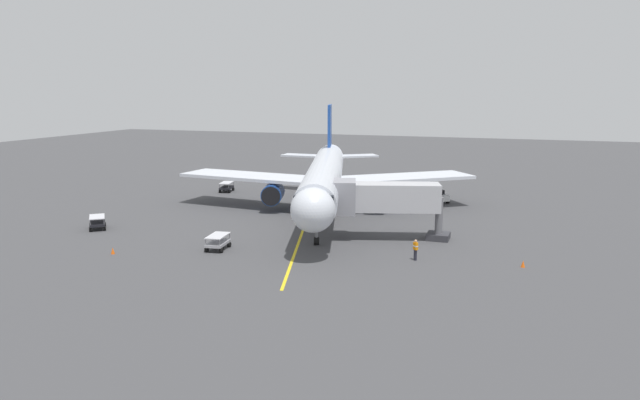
# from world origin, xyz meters

# --- Properties ---
(ground_plane) EXTENTS (220.00, 220.00, 0.00)m
(ground_plane) POSITION_xyz_m (0.00, 0.00, 0.00)
(ground_plane) COLOR #424244
(apron_lead_in_line) EXTENTS (11.26, 38.51, 0.01)m
(apron_lead_in_line) POSITION_xyz_m (1.75, 7.56, 0.01)
(apron_lead_in_line) COLOR yellow
(apron_lead_in_line) RESTS_ON ground
(airplane) EXTENTS (33.46, 39.61, 11.50)m
(airplane) POSITION_xyz_m (1.83, 1.29, 4.00)
(airplane) COLOR silver
(airplane) RESTS_ON ground
(jet_bridge) EXTENTS (11.44, 5.66, 5.40)m
(jet_bridge) POSITION_xyz_m (-6.45, 10.65, 3.76)
(jet_bridge) COLOR #B7B7BC
(jet_bridge) RESTS_ON ground
(ground_crew_marshaller) EXTENTS (0.46, 0.46, 1.71)m
(ground_crew_marshaller) POSITION_xyz_m (-11.07, 16.46, 0.89)
(ground_crew_marshaller) COLOR #23232D
(ground_crew_marshaller) RESTS_ON ground
(tug_near_nose) EXTENTS (2.56, 2.74, 1.50)m
(tug_near_nose) POSITION_xyz_m (-9.44, -9.13, 0.70)
(tug_near_nose) COLOR white
(tug_near_nose) RESTS_ON ground
(baggage_cart_portside) EXTENTS (2.73, 2.90, 1.27)m
(baggage_cart_portside) POSITION_xyz_m (20.39, 15.92, 0.66)
(baggage_cart_portside) COLOR black
(baggage_cart_portside) RESTS_ON ground
(baggage_cart_starboard_side) EXTENTS (2.02, 2.84, 1.27)m
(baggage_cart_starboard_side) POSITION_xyz_m (18.62, -7.50, 0.66)
(baggage_cart_starboard_side) COLOR black
(baggage_cart_starboard_side) RESTS_ON ground
(baggage_cart_rear_apron) EXTENTS (1.83, 2.75, 1.27)m
(baggage_cart_rear_apron) POSITION_xyz_m (5.48, 18.79, 0.66)
(baggage_cart_rear_apron) COLOR #9E9EA3
(baggage_cart_rear_apron) RESTS_ON ground
(safety_cone_nose_left) EXTENTS (0.32, 0.32, 0.55)m
(safety_cone_nose_left) POSITION_xyz_m (-19.28, 15.64, 0.28)
(safety_cone_nose_left) COLOR #F2590F
(safety_cone_nose_left) RESTS_ON ground
(safety_cone_nose_right) EXTENTS (0.32, 0.32, 0.55)m
(safety_cone_nose_right) POSITION_xyz_m (13.10, 22.92, 0.28)
(safety_cone_nose_right) COLOR #F2590F
(safety_cone_nose_right) RESTS_ON ground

